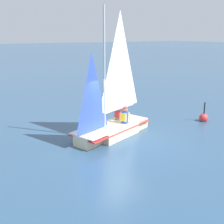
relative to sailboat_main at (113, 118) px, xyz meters
The scene contains 5 objects.
ground_plane 0.76m from the sailboat_main, 71.09° to the right, with size 260.00×260.00×0.00m, color #2D4C6B.
sailboat_main is the anchor object (origin of this frame).
sailor_helm 0.66m from the sailboat_main, 90.24° to the left, with size 0.38×0.41×1.16m.
sailor_crew 0.92m from the sailboat_main, 129.30° to the left, with size 0.38×0.41×1.16m.
buoy_marker 5.05m from the sailboat_main, 82.21° to the left, with size 0.45×0.45×1.03m.
Camera 1 is at (9.72, -6.01, 4.21)m, focal length 45.00 mm.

